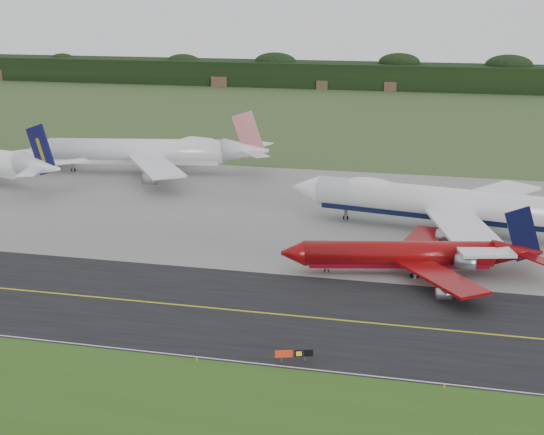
{
  "coord_description": "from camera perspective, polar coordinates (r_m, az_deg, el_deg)",
  "views": [
    {
      "loc": [
        26.66,
        -103.09,
        44.81
      ],
      "look_at": [
        -2.3,
        22.0,
        6.74
      ],
      "focal_mm": 50.0,
      "sensor_mm": 36.0,
      "label": 1
    }
  ],
  "objects": [
    {
      "name": "taxiway_centreline",
      "position": [
        111.95,
        -1.87,
        -7.07
      ],
      "size": [
        400.0,
        0.4,
        0.0
      ],
      "primitive_type": "cube",
      "color": "gold",
      "rests_on": "taxiway"
    },
    {
      "name": "grass_verge",
      "position": [
        85.75,
        -7.37,
        -15.13
      ],
      "size": [
        400.0,
        30.0,
        0.01
      ],
      "primitive_type": "cube",
      "color": "#395A1A",
      "rests_on": "ground"
    },
    {
      "name": "taxiway_sign",
      "position": [
        97.13,
        1.66,
        -10.21
      ],
      "size": [
        4.66,
        1.64,
        1.61
      ],
      "color": "slate",
      "rests_on": "ground"
    },
    {
      "name": "horizon_treeline",
      "position": [
        379.84,
        9.09,
        10.37
      ],
      "size": [
        700.0,
        25.0,
        12.0
      ],
      "color": "black",
      "rests_on": "ground"
    },
    {
      "name": "taxiway_edge_line",
      "position": [
        98.5,
        -4.22,
        -10.57
      ],
      "size": [
        400.0,
        0.25,
        0.0
      ],
      "primitive_type": "cube",
      "color": "silver",
      "rests_on": "taxiway"
    },
    {
      "name": "edge_marker_center",
      "position": [
        98.2,
        -5.69,
        -10.56
      ],
      "size": [
        0.16,
        0.16,
        0.5
      ],
      "primitive_type": "cylinder",
      "color": "yellow",
      "rests_on": "ground"
    },
    {
      "name": "jet_red_737",
      "position": [
        127.7,
        10.55,
        -2.77
      ],
      "size": [
        43.15,
        34.62,
        11.72
      ],
      "color": "maroon",
      "rests_on": "ground"
    },
    {
      "name": "ground",
      "position": [
        115.52,
        -1.36,
        -6.31
      ],
      "size": [
        600.0,
        600.0,
        0.0
      ],
      "primitive_type": "plane",
      "color": "#3B5125",
      "rests_on": "ground"
    },
    {
      "name": "taxiway",
      "position": [
        111.96,
        -1.87,
        -7.08
      ],
      "size": [
        400.0,
        32.0,
        0.02
      ],
      "primitive_type": "cube",
      "color": "black",
      "rests_on": "ground"
    },
    {
      "name": "apron",
      "position": [
        162.67,
        3.09,
        0.5
      ],
      "size": [
        400.0,
        78.0,
        0.01
      ],
      "primitive_type": "cube",
      "color": "slate",
      "rests_on": "ground"
    },
    {
      "name": "jet_ba_747",
      "position": [
        150.34,
        13.1,
        0.99
      ],
      "size": [
        66.31,
        54.26,
        16.72
      ],
      "color": "white",
      "rests_on": "ground"
    },
    {
      "name": "edge_marker_right",
      "position": [
        93.86,
        12.85,
        -12.28
      ],
      "size": [
        0.16,
        0.16,
        0.5
      ],
      "primitive_type": "cylinder",
      "color": "yellow",
      "rests_on": "ground"
    },
    {
      "name": "jet_star_tail",
      "position": [
        198.44,
        -9.2,
        4.88
      ],
      "size": [
        62.51,
        51.71,
        16.51
      ],
      "color": "white",
      "rests_on": "ground"
    }
  ]
}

